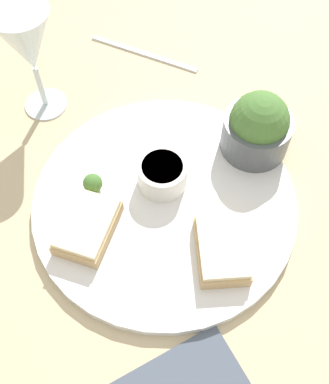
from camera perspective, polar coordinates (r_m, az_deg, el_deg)
ground_plane at (r=0.63m, az=-0.00°, el=-1.60°), size 4.00×4.00×0.00m
dinner_plate at (r=0.62m, az=-0.00°, el=-1.29°), size 0.34×0.34×0.01m
salad_bowl at (r=0.65m, az=10.98°, el=7.55°), size 0.09×0.09×0.09m
sauce_ramekin at (r=0.61m, az=-0.26°, el=2.23°), size 0.06×0.06×0.04m
cheese_toast_near at (r=0.59m, az=-9.13°, el=-4.07°), size 0.10×0.08×0.03m
cheese_toast_far at (r=0.58m, az=6.82°, el=-6.81°), size 0.10×0.10×0.03m
wine_glass at (r=0.67m, az=-15.96°, el=16.51°), size 0.08×0.08×0.17m
garnish at (r=0.62m, az=-8.51°, el=1.05°), size 0.03×0.03×0.03m
fork at (r=0.80m, az=-2.46°, el=16.15°), size 0.03×0.19×0.01m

